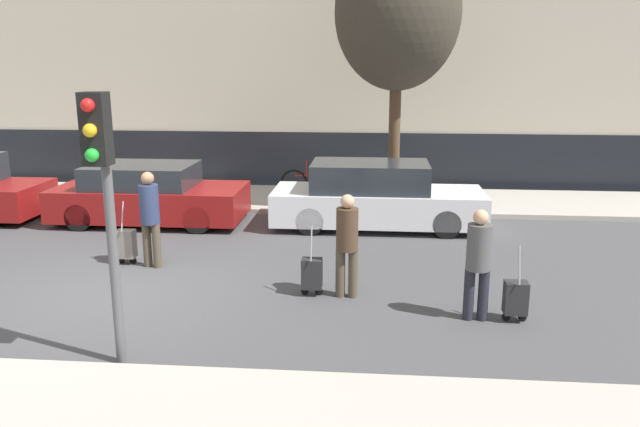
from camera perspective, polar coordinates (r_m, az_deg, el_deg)
ground_plane at (r=10.59m, az=-18.99°, el=-6.94°), size 80.00×80.00×0.00m
sidewalk_far at (r=16.94m, az=-9.55°, el=1.43°), size 28.00×3.00×0.12m
parked_car_1 at (r=14.77m, az=-15.41°, el=1.62°), size 4.27×1.88×1.35m
parked_car_2 at (r=13.87m, az=5.10°, el=1.47°), size 4.64×1.74×1.46m
pedestrian_left at (r=11.43m, az=-15.30°, el=-0.00°), size 0.34×0.34×1.73m
trolley_left at (r=11.89m, az=-17.31°, el=-2.67°), size 0.34×0.29×1.17m
pedestrian_center at (r=9.61m, az=2.49°, el=-2.42°), size 0.35×0.34×1.64m
trolley_center at (r=9.84m, az=-0.75°, el=-5.52°), size 0.34×0.29×1.14m
pedestrian_right at (r=9.03m, az=14.27°, el=-4.01°), size 0.35×0.34×1.62m
trolley_right at (r=9.30m, az=17.45°, el=-7.37°), size 0.34×0.29×1.13m
traffic_light at (r=7.42m, az=-19.28°, el=3.30°), size 0.28×0.47×3.28m
parked_bicycle at (r=16.53m, az=-0.60°, el=2.84°), size 1.77×0.06×0.96m
bare_tree_near_crossing at (r=15.26m, az=7.12°, el=17.72°), size 2.93×2.93×6.40m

